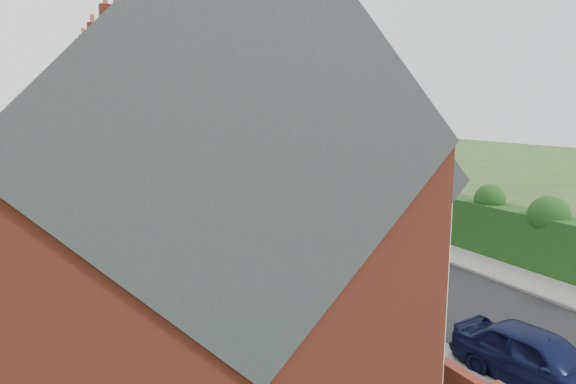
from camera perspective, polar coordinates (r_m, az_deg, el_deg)
name	(u,v)px	position (r m, az deg, el deg)	size (l,w,h in m)	color
ground	(402,270)	(23.39, 12.53, -8.47)	(140.00, 140.00, 0.00)	#2D4C1E
road	(284,221)	(32.16, -0.50, -3.27)	(6.00, 58.00, 0.02)	black
pavement_hedge_side	(339,214)	(34.08, 5.73, -2.50)	(2.20, 58.00, 0.12)	#9B9992
pavement_house_side	(225,227)	(30.72, -7.00, -3.86)	(1.70, 58.00, 0.12)	#9B9992
kerb_hedge_side	(326,216)	(33.55, 4.20, -2.66)	(0.18, 58.00, 0.13)	gray
kerb_house_side	(238,225)	(30.98, -5.60, -3.71)	(0.18, 58.00, 0.13)	gray
hedge	(363,190)	(34.77, 8.29, 0.27)	(2.10, 58.00, 2.85)	#163B13
terrace_row	(108,159)	(27.57, -19.40, 3.44)	(9.05, 40.50, 11.50)	maroon
garden_wall_row	(214,225)	(29.40, -8.22, -3.69)	(0.35, 40.35, 1.10)	maroon
lamppost	(407,180)	(27.79, 13.12, 1.34)	(0.32, 0.32, 5.16)	black
tree_far_left	(150,119)	(58.49, -15.04, 7.81)	(7.14, 6.80, 9.29)	#332316
tree_far_right	(199,113)	(61.87, -9.88, 8.63)	(7.98, 7.60, 10.31)	#332316
tree_far_back	(89,111)	(60.59, -21.21, 8.40)	(8.40, 8.00, 10.82)	#332316
car_navy	(539,359)	(15.17, 26.09, -16.35)	(1.80, 4.48, 1.52)	#0B1134
car_silver_a	(371,275)	(19.97, 9.25, -9.09)	(1.70, 4.88, 1.61)	silver
car_silver_b	(340,249)	(23.62, 5.80, -6.31)	(2.36, 5.12, 1.42)	#95969C
car_white	(294,224)	(28.35, 0.67, -3.53)	(2.04, 5.02, 1.46)	white
car_green	(238,210)	(32.53, -5.56, -1.95)	(1.62, 4.03, 1.37)	#0F341A
car_red	(218,193)	(38.66, -7.81, -0.08)	(1.56, 4.49, 1.48)	maroon
car_beige	(203,184)	(43.34, -9.44, 0.90)	(2.43, 5.27, 1.46)	#C7BB90
car_grey	(183,174)	(50.06, -11.61, 1.92)	(1.89, 4.66, 1.35)	slate
car_black	(154,167)	(57.17, -14.67, 2.75)	(1.63, 4.05, 1.38)	black
horse	(261,199)	(35.15, -3.06, -0.73)	(0.95, 2.09, 1.76)	#47271A
horse_cart	(248,187)	(37.13, -4.44, 0.52)	(1.47, 3.25, 2.34)	black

